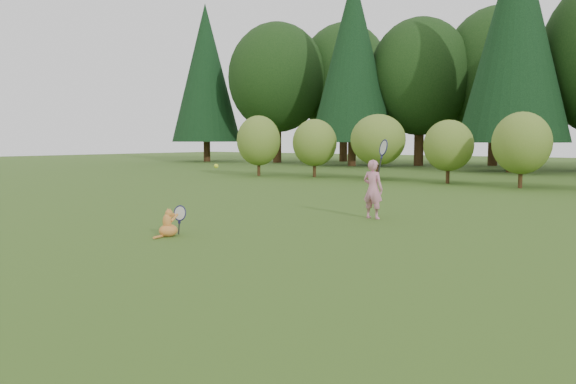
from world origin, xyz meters
The scene contains 6 objects.
ground centered at (0.00, 0.00, 0.00)m, with size 100.00×100.00×0.00m, color #2A4A14.
shrub_row centered at (0.00, 13.00, 1.40)m, with size 28.00×3.00×2.80m, color olive, non-canonical shape.
woodland_backdrop centered at (0.00, 23.00, 7.50)m, with size 48.00×10.00×15.00m, color black, non-canonical shape.
child centered at (0.66, 3.12, 0.64)m, with size 0.70×0.46×1.82m.
cat centered at (-1.09, -0.85, 0.24)m, with size 0.38×0.65×0.65m.
tennis_ball centered at (-0.53, -0.26, 1.18)m, with size 0.07×0.07×0.07m.
Camera 1 is at (6.15, -7.16, 1.62)m, focal length 35.00 mm.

